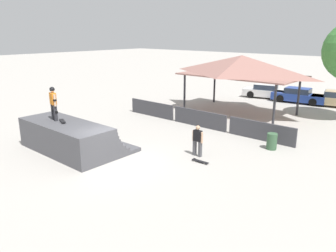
{
  "coord_description": "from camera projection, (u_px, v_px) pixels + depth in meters",
  "views": [
    {
      "loc": [
        11.17,
        -9.01,
        5.85
      ],
      "look_at": [
        -0.29,
        4.18,
        0.84
      ],
      "focal_mm": 35.0,
      "sensor_mm": 36.0,
      "label": 1
    }
  ],
  "objects": [
    {
      "name": "ground_plane",
      "position": [
        114.0,
        163.0,
        15.19
      ],
      "size": [
        160.0,
        160.0,
        0.0
      ],
      "primitive_type": "plane",
      "color": "#ADA8A0"
    },
    {
      "name": "quarter_pipe_ramp",
      "position": [
        71.0,
        138.0,
        16.64
      ],
      "size": [
        5.52,
        3.59,
        1.52
      ],
      "color": "#4C4C51",
      "rests_on": "ground"
    },
    {
      "name": "skater_on_deck",
      "position": [
        53.0,
        101.0,
        16.46
      ],
      "size": [
        0.74,
        0.32,
        1.72
      ],
      "rotation": [
        0.0,
        0.0,
        -0.22
      ],
      "color": "#2D2D33",
      "rests_on": "quarter_pipe_ramp"
    },
    {
      "name": "skateboard_on_deck",
      "position": [
        63.0,
        121.0,
        16.35
      ],
      "size": [
        0.86,
        0.52,
        0.09
      ],
      "rotation": [
        0.0,
        0.0,
        -0.4
      ],
      "color": "silver",
      "rests_on": "quarter_pipe_ramp"
    },
    {
      "name": "bystander_walking",
      "position": [
        198.0,
        139.0,
        15.86
      ],
      "size": [
        0.62,
        0.22,
        1.56
      ],
      "rotation": [
        0.0,
        0.0,
        3.11
      ],
      "color": "#4C4C51",
      "rests_on": "ground"
    },
    {
      "name": "skateboard_on_ground",
      "position": [
        200.0,
        161.0,
        15.28
      ],
      "size": [
        0.85,
        0.23,
        0.09
      ],
      "rotation": [
        0.0,
        0.0,
        3.17
      ],
      "color": "silver",
      "rests_on": "ground"
    },
    {
      "name": "barrier_fence",
      "position": [
        199.0,
        119.0,
        20.98
      ],
      "size": [
        12.43,
        0.12,
        1.05
      ],
      "color": "#3D3D42",
      "rests_on": "ground"
    },
    {
      "name": "pavilion_shelter",
      "position": [
        242.0,
        66.0,
        23.78
      ],
      "size": [
        8.47,
        4.9,
        4.26
      ],
      "color": "#2D2D33",
      "rests_on": "ground"
    },
    {
      "name": "trash_bin",
      "position": [
        272.0,
        141.0,
        16.91
      ],
      "size": [
        0.52,
        0.52,
        0.85
      ],
      "primitive_type": "cylinder",
      "color": "#385B3D",
      "rests_on": "ground"
    },
    {
      "name": "parked_car_white",
      "position": [
        266.0,
        91.0,
        30.15
      ],
      "size": [
        4.42,
        2.45,
        1.27
      ],
      "rotation": [
        0.0,
        0.0,
        0.2
      ],
      "color": "silver",
      "rests_on": "ground"
    },
    {
      "name": "parked_car_blue",
      "position": [
        298.0,
        96.0,
        28.11
      ],
      "size": [
        4.48,
        2.02,
        1.27
      ],
      "rotation": [
        0.0,
        0.0,
        0.09
      ],
      "color": "navy",
      "rests_on": "ground"
    }
  ]
}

